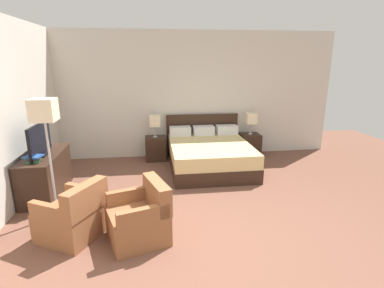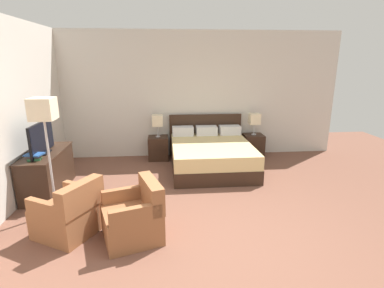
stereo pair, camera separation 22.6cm
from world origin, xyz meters
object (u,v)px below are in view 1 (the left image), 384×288
at_px(nightstand_left, 156,148).
at_px(dresser, 46,174).
at_px(book_red_cover, 34,161).
at_px(bed, 209,154).
at_px(table_lamp_right, 251,119).
at_px(book_blue_cover, 33,158).
at_px(armchair_by_window, 74,217).
at_px(tv, 40,140).
at_px(armchair_companion, 141,219).
at_px(table_lamp_left, 155,121).
at_px(floor_lamp, 45,119).
at_px(nightstand_right, 250,145).
at_px(book_small_top, 33,156).

height_order(nightstand_left, dresser, dresser).
bearing_deg(book_red_cover, bed, 24.02).
bearing_deg(table_lamp_right, bed, -147.93).
distance_m(book_red_cover, book_blue_cover, 0.04).
bearing_deg(armchair_by_window, bed, 46.47).
xyz_separation_m(tv, book_blue_cover, (-0.00, -0.34, -0.20)).
xyz_separation_m(nightstand_left, book_blue_cover, (-1.87, -2.03, 0.51)).
distance_m(dresser, tv, 0.61).
height_order(book_blue_cover, armchair_companion, book_blue_cover).
relative_size(table_lamp_left, table_lamp_right, 1.00).
height_order(dresser, armchair_companion, armchair_companion).
relative_size(book_red_cover, book_blue_cover, 0.99).
height_order(bed, floor_lamp, floor_lamp).
bearing_deg(dresser, armchair_by_window, -61.28).
height_order(nightstand_left, table_lamp_left, table_lamp_left).
bearing_deg(armchair_companion, table_lamp_left, 85.64).
distance_m(tv, floor_lamp, 0.96).
xyz_separation_m(nightstand_right, tv, (-4.11, -1.69, 0.71)).
bearing_deg(nightstand_right, book_small_top, -153.67).
distance_m(table_lamp_left, tv, 2.52).
distance_m(bed, armchair_by_window, 3.22).
bearing_deg(book_blue_cover, book_red_cover, 180.00).
height_order(bed, book_small_top, bed).
relative_size(dresser, book_red_cover, 7.43).
xyz_separation_m(table_lamp_right, book_red_cover, (-4.11, -2.04, -0.17)).
xyz_separation_m(tv, floor_lamp, (0.37, -0.74, 0.48)).
distance_m(bed, armchair_companion, 2.85).
distance_m(bed, floor_lamp, 3.34).
bearing_deg(tv, table_lamp_right, 22.38).
bearing_deg(table_lamp_right, book_blue_cover, -153.65).
relative_size(tv, book_red_cover, 5.06).
bearing_deg(nightstand_right, armchair_by_window, -137.72).
xyz_separation_m(nightstand_left, table_lamp_right, (2.24, 0.00, 0.64)).
xyz_separation_m(book_red_cover, book_small_top, (0.00, 0.00, 0.07)).
relative_size(nightstand_left, book_red_cover, 2.92).
xyz_separation_m(table_lamp_right, dresser, (-4.11, -1.62, -0.53)).
xyz_separation_m(table_lamp_left, armchair_by_window, (-1.10, -3.04, -0.62)).
bearing_deg(nightstand_right, book_red_cover, -153.69).
height_order(table_lamp_right, book_red_cover, table_lamp_right).
height_order(armchair_by_window, armchair_companion, same).
distance_m(nightstand_left, table_lamp_right, 2.33).
height_order(nightstand_right, floor_lamp, floor_lamp).
distance_m(nightstand_right, book_red_cover, 4.61).
bearing_deg(nightstand_right, bed, -147.99).
height_order(book_red_cover, floor_lamp, floor_lamp).
bearing_deg(bed, table_lamp_right, 32.07).
distance_m(book_red_cover, floor_lamp, 0.90).
bearing_deg(armchair_by_window, nightstand_right, 42.28).
distance_m(bed, book_blue_cover, 3.31).
xyz_separation_m(armchair_by_window, armchair_companion, (0.85, -0.16, 0.00)).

